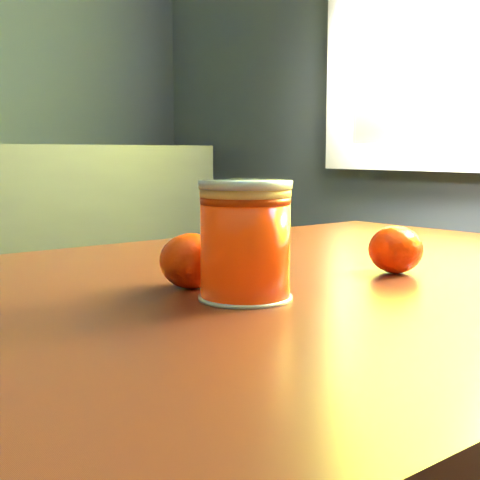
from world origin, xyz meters
TOP-DOWN VIEW (x-y plane):
  - table at (1.04, 0.04)m, footprint 1.08×0.82m
  - juice_glass at (0.94, -0.03)m, footprint 0.08×0.08m
  - orange_front at (0.92, 0.04)m, footprint 0.08×0.08m
  - orange_back at (1.14, -0.01)m, footprint 0.07×0.07m

SIDE VIEW (x-z plane):
  - table at x=1.04m, z-range 0.28..1.03m
  - orange_back at x=1.14m, z-range 0.75..0.80m
  - orange_front at x=0.92m, z-range 0.75..0.80m
  - juice_glass at x=0.94m, z-range 0.75..0.85m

